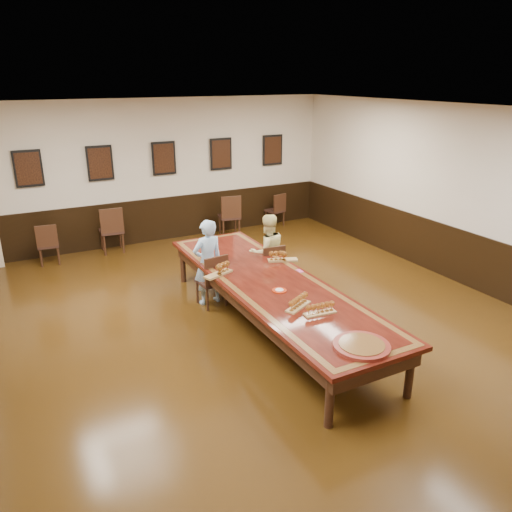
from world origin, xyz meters
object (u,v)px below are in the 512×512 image
spare_chair_b (111,229)px  spare_chair_d (275,209)px  carved_platter (362,346)px  chair_woman (269,267)px  person_man (208,262)px  spare_chair_c (229,215)px  conference_table (271,290)px  person_woman (267,252)px  spare_chair_a (48,243)px  chair_man (211,279)px

spare_chair_b → spare_chair_d: size_ratio=1.20×
spare_chair_d → carved_platter: 7.45m
carved_platter → spare_chair_d: bearing=67.8°
chair_woman → person_man: bearing=2.4°
person_man → carved_platter: 3.43m
spare_chair_c → person_man: (-1.90, -3.27, 0.23)m
conference_table → carved_platter: bearing=-91.0°
person_man → person_woman: 1.17m
chair_woman → spare_chair_b: (-2.01, 3.44, 0.07)m
spare_chair_c → person_woman: (-0.74, -3.21, 0.19)m
spare_chair_b → spare_chair_d: spare_chair_b is taller
chair_woman → spare_chair_a: bearing=-40.6°
spare_chair_d → chair_man: bearing=34.9°
chair_man → spare_chair_d: size_ratio=1.08×
conference_table → person_man: bearing=112.0°
person_man → spare_chair_d: bearing=-139.5°
spare_chair_b → spare_chair_c: spare_chair_b is taller
chair_woman → carved_platter: chair_woman is taller
chair_man → spare_chair_c: 3.86m
chair_man → carved_platter: size_ratio=1.33×
chair_man → spare_chair_b: spare_chair_b is taller
spare_chair_a → person_man: person_man is taller
conference_table → chair_man: bearing=113.3°
spare_chair_d → spare_chair_a: bearing=-10.3°
carved_platter → person_man: bearing=97.9°
spare_chair_c → person_woman: 3.30m
chair_man → conference_table: bearing=107.0°
spare_chair_a → conference_table: size_ratio=0.17×
chair_woman → spare_chair_d: 4.13m
chair_woman → person_woman: size_ratio=0.64×
chair_man → carved_platter: chair_man is taller
spare_chair_b → carved_platter: size_ratio=1.48×
chair_man → conference_table: size_ratio=0.18×
conference_table → spare_chair_d: bearing=59.7°
person_woman → conference_table: person_woman is taller
chair_woman → spare_chair_d: (2.13, 3.53, -0.02)m
chair_man → spare_chair_c: size_ratio=0.91×
spare_chair_d → spare_chair_b: bearing=-11.4°
chair_man → person_woman: 1.19m
person_woman → conference_table: bearing=67.7°
person_man → person_woman: (1.16, 0.06, -0.04)m
chair_man → spare_chair_b: bearing=-82.4°
spare_chair_c → person_man: person_man is taller
chair_woman → person_man: 1.19m
conference_table → carved_platter: carved_platter is taller
chair_man → person_man: size_ratio=0.63×
carved_platter → spare_chair_c: bearing=77.9°
spare_chair_a → spare_chair_c: spare_chair_c is taller
chair_woman → carved_platter: (-0.68, -3.36, 0.33)m
chair_woman → spare_chair_d: size_ratio=1.05×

